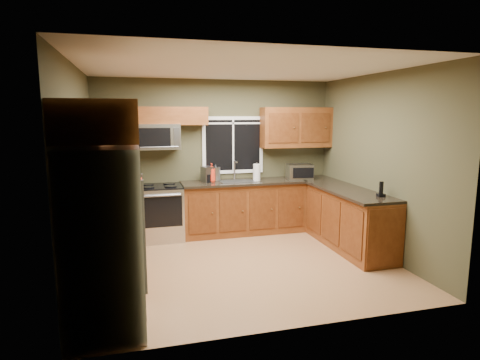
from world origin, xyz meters
name	(u,v)px	position (x,y,z in m)	size (l,w,h in m)	color
floor	(243,264)	(0.00, 0.00, 0.00)	(4.20, 4.20, 0.00)	#9D6D45
ceiling	(243,68)	(0.00, 0.00, 2.70)	(4.20, 4.20, 0.00)	white
back_wall	(217,157)	(0.00, 1.80, 1.35)	(4.20, 4.20, 0.00)	#424028
front_wall	(294,195)	(0.00, -1.80, 1.35)	(4.20, 4.20, 0.00)	#424028
left_wall	(79,176)	(-2.10, 0.00, 1.35)	(3.60, 3.60, 0.00)	#424028
right_wall	(378,165)	(2.10, 0.00, 1.35)	(3.60, 3.60, 0.00)	#424028
window	(233,145)	(0.30, 1.78, 1.55)	(1.12, 0.03, 1.02)	white
base_cabinets_left	(110,233)	(-1.80, 0.48, 0.45)	(0.60, 2.65, 0.90)	brown
countertop_left	(110,200)	(-1.78, 0.48, 0.92)	(0.65, 2.65, 0.04)	black
base_cabinets_back	(243,208)	(0.42, 1.50, 0.45)	(2.17, 0.60, 0.90)	brown
countertop_back	(244,182)	(0.42, 1.48, 0.92)	(2.17, 0.65, 0.04)	black
base_cabinets_peninsula	(340,216)	(1.80, 0.54, 0.45)	(0.60, 2.52, 0.90)	brown
countertop_peninsula	(339,188)	(1.78, 0.55, 0.92)	(0.65, 2.50, 0.04)	black
upper_cabinets_left	(94,132)	(-1.94, 0.48, 1.86)	(0.33, 2.65, 0.72)	brown
upper_cabinets_back_left	(168,116)	(-0.85, 1.64, 2.07)	(1.30, 0.33, 0.30)	brown
upper_cabinets_back_right	(296,128)	(1.45, 1.64, 1.86)	(1.30, 0.33, 0.72)	brown
upper_cabinet_over_fridge	(97,121)	(-1.74, -1.30, 2.03)	(0.72, 0.90, 0.38)	brown
refrigerator	(104,240)	(-1.74, -1.30, 0.90)	(0.74, 0.90, 1.80)	#B7B7BC
range	(160,212)	(-1.05, 1.47, 0.47)	(0.76, 0.69, 0.94)	#B7B7BC
microwave	(157,137)	(-1.05, 1.61, 1.73)	(0.76, 0.41, 0.42)	#B7B7BC
sink	(237,180)	(0.30, 1.49, 0.95)	(0.60, 0.42, 0.36)	slate
toaster_oven	(300,172)	(1.44, 1.41, 1.08)	(0.48, 0.40, 0.27)	#B7B7BC
coffee_maker	(207,175)	(-0.22, 1.53, 1.07)	(0.21, 0.25, 0.27)	slate
kettle	(216,173)	(-0.05, 1.65, 1.07)	(0.18, 0.18, 0.29)	#B7B7BC
paper_towel_roll	(257,172)	(0.65, 1.47, 1.09)	(0.13, 0.13, 0.32)	white
soap_bottle_a	(212,173)	(-0.15, 1.50, 1.10)	(0.12, 0.13, 0.32)	red
soap_bottle_b	(257,174)	(0.70, 1.62, 1.04)	(0.09, 0.09, 0.20)	white
soap_bottle_c	(205,176)	(-0.24, 1.70, 1.02)	(0.13, 0.13, 0.16)	white
cordless_phone	(381,192)	(1.94, -0.33, 1.01)	(0.11, 0.11, 0.22)	black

